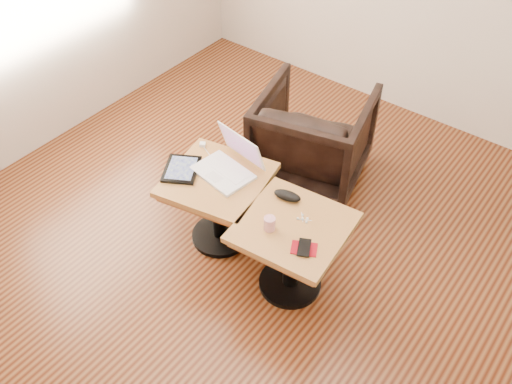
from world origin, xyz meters
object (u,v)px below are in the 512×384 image
Objects in this scene: side_table_right at (293,241)px; armchair at (313,137)px; laptop at (229,164)px; striped_cup at (270,224)px; side_table_left at (218,193)px.

armchair reaches higher than side_table_right.
armchair is (0.10, 0.83, -0.24)m from laptop.
striped_cup is at bearing -136.11° from side_table_right.
side_table_left is 8.35× the size of striped_cup.
side_table_right is 1.62× the size of laptop.
laptop reaches higher than side_table_right.
side_table_right is 0.23m from striped_cup.
laptop is at bearing 160.72° from side_table_right.
striped_cup is at bearing -27.93° from side_table_left.
side_table_right is 7.74× the size of striped_cup.
side_table_left is at bearing 170.12° from side_table_right.
striped_cup reaches higher than side_table_left.
armchair is at bearing 111.21° from side_table_right.
laptop is 0.57m from striped_cup.
striped_cup is 0.11× the size of armchair.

